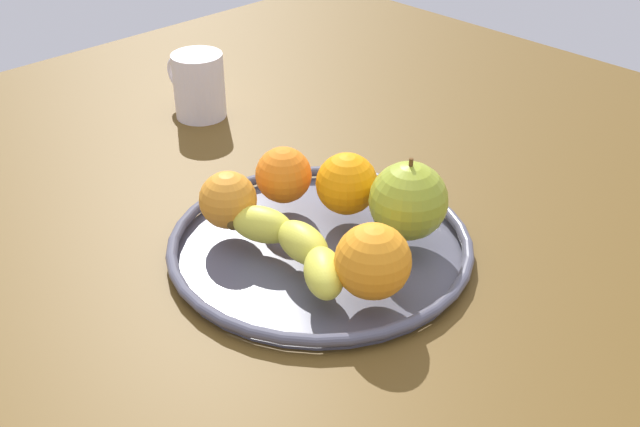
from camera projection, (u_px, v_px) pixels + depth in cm
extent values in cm
cube|color=brown|center=(320.00, 267.00, 83.83)|extent=(143.55, 143.55, 4.00)
cylinder|color=#4F4F5F|center=(320.00, 250.00, 82.60)|extent=(30.80, 30.80, 0.60)
torus|color=#4F4F5F|center=(320.00, 242.00, 82.13)|extent=(32.09, 32.09, 1.20)
ellipsoid|color=#DCD744|center=(324.00, 273.00, 73.45)|extent=(7.84, 7.13, 3.76)
ellipsoid|color=#DCD744|center=(303.00, 243.00, 77.69)|extent=(7.35, 4.54, 3.76)
ellipsoid|color=#DCD744|center=(262.00, 224.00, 80.51)|extent=(7.87, 6.16, 3.76)
ellipsoid|color=brown|center=(235.00, 218.00, 81.56)|extent=(2.86, 3.20, 2.63)
sphere|color=#97A72B|center=(408.00, 201.00, 80.20)|extent=(8.22, 8.22, 8.22)
cylinder|color=#593819|center=(411.00, 164.00, 77.90)|extent=(0.44, 0.44, 1.20)
sphere|color=orange|center=(228.00, 200.00, 82.34)|extent=(6.16, 6.16, 6.16)
sphere|color=orange|center=(284.00, 175.00, 86.73)|extent=(6.31, 6.31, 6.31)
sphere|color=orange|center=(373.00, 261.00, 72.03)|extent=(7.24, 7.24, 7.24)
sphere|color=orange|center=(347.00, 184.00, 84.61)|extent=(6.79, 6.79, 6.79)
cylinder|color=white|center=(199.00, 86.00, 109.01)|extent=(7.12, 7.12, 9.17)
torus|color=white|center=(179.00, 73.00, 111.67)|extent=(5.03, 1.00, 5.03)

